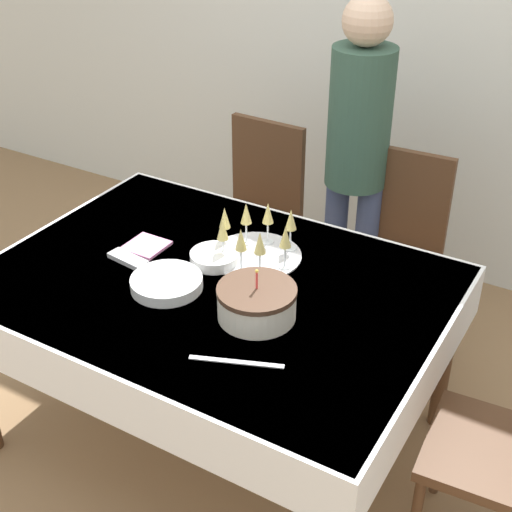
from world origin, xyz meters
TOP-DOWN VIEW (x-y plane):
  - ground_plane at (0.00, 0.00)m, footprint 12.00×12.00m
  - wall_back at (0.00, 1.74)m, footprint 8.00×0.05m
  - dining_table at (0.00, 0.00)m, footprint 1.66×1.20m
  - dining_chair_far_left at (-0.36, 0.92)m, footprint 0.43×0.43m
  - dining_chair_far_right at (0.36, 0.92)m, footprint 0.44×0.44m
  - birthday_cake at (0.25, -0.11)m, footprint 0.27×0.27m
  - champagne_tray at (0.04, 0.22)m, footprint 0.36×0.36m
  - plate_stack_main at (-0.12, -0.13)m, footprint 0.26×0.26m
  - plate_stack_dessert at (-0.07, 0.11)m, footprint 0.19×0.19m
  - cake_knife at (0.31, -0.35)m, footprint 0.29×0.13m
  - fork_pile at (-0.35, -0.06)m, footprint 0.18×0.08m
  - napkin_pile at (-0.36, 0.06)m, footprint 0.15×0.15m
  - person_standing at (0.12, 0.99)m, footprint 0.28×0.28m

SIDE VIEW (x-z plane):
  - ground_plane at x=0.00m, z-range 0.00..0.00m
  - dining_chair_far_left at x=-0.36m, z-range 0.05..1.03m
  - dining_chair_far_right at x=0.36m, z-range 0.05..1.03m
  - dining_table at x=0.00m, z-range 0.28..1.05m
  - cake_knife at x=0.31m, z-range 0.77..0.77m
  - napkin_pile at x=-0.36m, z-range 0.77..0.78m
  - fork_pile at x=-0.35m, z-range 0.77..0.79m
  - plate_stack_main at x=-0.12m, z-range 0.77..0.81m
  - plate_stack_dessert at x=-0.07m, z-range 0.77..0.81m
  - birthday_cake at x=0.25m, z-range 0.73..0.92m
  - champagne_tray at x=0.04m, z-range 0.77..0.95m
  - person_standing at x=0.12m, z-range 0.17..1.78m
  - wall_back at x=0.00m, z-range 0.00..2.70m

